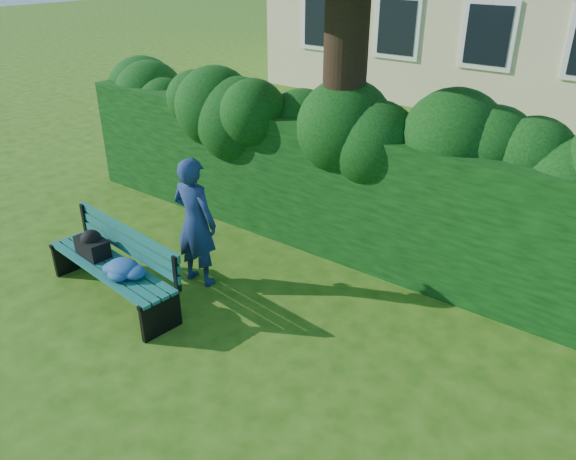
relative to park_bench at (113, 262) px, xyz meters
The scene contains 4 objects.
ground 1.87m from the park_bench, 20.68° to the left, with size 80.00×80.00×0.00m, color #26500E.
hedge 3.32m from the park_bench, 59.27° to the left, with size 10.00×1.00×1.80m.
park_bench is the anchor object (origin of this frame).
man_reading 1.08m from the park_bench, 60.18° to the left, with size 0.61×0.40×1.67m, color navy.
Camera 1 is at (3.50, -3.98, 3.86)m, focal length 35.00 mm.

